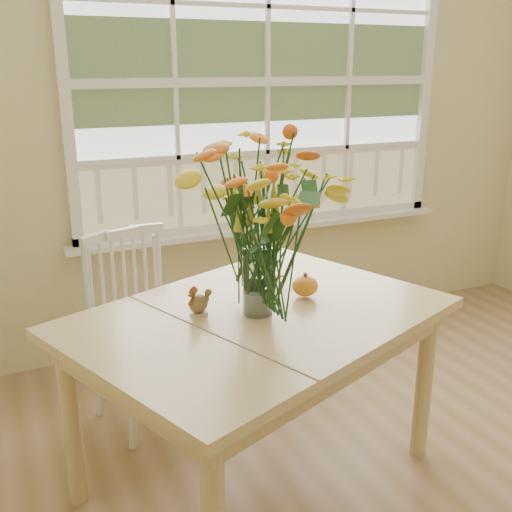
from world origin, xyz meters
name	(u,v)px	position (x,y,z in m)	size (l,w,h in m)	color
wall_back	(265,117)	(0.00, 2.25, 1.35)	(4.00, 0.02, 2.70)	beige
window	(268,85)	(0.00, 2.21, 1.53)	(2.42, 0.12, 1.74)	silver
dining_table	(258,334)	(-0.65, 0.90, 0.65)	(1.65, 1.43, 0.74)	tan
windsor_chair	(136,318)	(-0.97, 1.58, 0.51)	(0.51, 0.50, 0.90)	white
flower_vase	(258,216)	(-0.65, 0.89, 1.12)	(0.53, 0.53, 0.63)	white
pumpkin	(305,287)	(-0.41, 0.97, 0.78)	(0.11, 0.11, 0.08)	orange
turkey_figurine	(199,304)	(-0.86, 0.97, 0.78)	(0.11, 0.10, 0.11)	#CCB78C
dark_gourd	(264,277)	(-0.50, 1.16, 0.78)	(0.12, 0.08, 0.07)	#38160F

